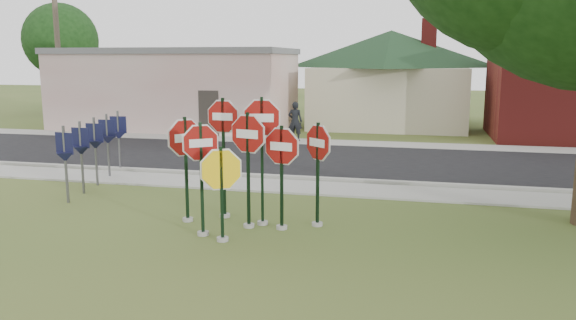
% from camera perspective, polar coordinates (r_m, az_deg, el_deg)
% --- Properties ---
extents(ground, '(120.00, 120.00, 0.00)m').
position_cam_1_polar(ground, '(11.16, -7.25, -8.97)').
color(ground, '#3C5620').
rests_on(ground, ground).
extents(sidewalk_near, '(60.00, 1.60, 0.06)m').
position_cam_1_polar(sidewalk_near, '(16.22, -0.40, -2.69)').
color(sidewalk_near, gray).
rests_on(sidewalk_near, ground).
extents(road, '(60.00, 7.00, 0.04)m').
position_cam_1_polar(road, '(20.53, 2.60, 0.02)').
color(road, black).
rests_on(road, ground).
extents(sidewalk_far, '(60.00, 1.60, 0.06)m').
position_cam_1_polar(sidewalk_far, '(24.71, 4.48, 1.76)').
color(sidewalk_far, gray).
rests_on(sidewalk_far, ground).
extents(curb, '(60.00, 0.20, 0.14)m').
position_cam_1_polar(curb, '(17.16, 0.39, -1.83)').
color(curb, gray).
rests_on(curb, ground).
extents(stop_sign_center, '(1.13, 0.32, 2.66)m').
position_cam_1_polar(stop_sign_center, '(12.09, -4.08, 0.79)').
color(stop_sign_center, gray).
rests_on(stop_sign_center, ground).
extents(stop_sign_yellow, '(1.02, 0.60, 2.07)m').
position_cam_1_polar(stop_sign_yellow, '(11.30, -6.78, -2.29)').
color(stop_sign_yellow, gray).
rests_on(stop_sign_yellow, ground).
extents(stop_sign_left, '(0.85, 0.65, 2.49)m').
position_cam_1_polar(stop_sign_left, '(11.67, -8.81, -0.35)').
color(stop_sign_left, gray).
rests_on(stop_sign_left, ground).
extents(stop_sign_right, '(1.09, 0.26, 2.38)m').
position_cam_1_polar(stop_sign_right, '(11.97, -0.65, -0.32)').
color(stop_sign_right, gray).
rests_on(stop_sign_right, ground).
extents(stop_sign_back_right, '(1.11, 0.26, 2.97)m').
position_cam_1_polar(stop_sign_back_right, '(12.25, -2.66, 1.97)').
color(stop_sign_back_right, gray).
rests_on(stop_sign_back_right, ground).
extents(stop_sign_back_left, '(1.06, 0.24, 2.89)m').
position_cam_1_polar(stop_sign_back_left, '(12.93, -6.58, 2.02)').
color(stop_sign_back_left, gray).
rests_on(stop_sign_back_left, ground).
extents(stop_sign_far_right, '(0.84, 0.73, 2.42)m').
position_cam_1_polar(stop_sign_far_right, '(12.22, 3.05, 0.00)').
color(stop_sign_far_right, gray).
rests_on(stop_sign_far_right, ground).
extents(stop_sign_far_left, '(0.74, 0.92, 2.51)m').
position_cam_1_polar(stop_sign_far_left, '(12.76, -10.35, 0.64)').
color(stop_sign_far_left, gray).
rests_on(stop_sign_far_left, ground).
extents(route_sign_row, '(1.43, 4.63, 2.00)m').
position_cam_1_polar(route_sign_row, '(17.21, -19.00, 1.54)').
color(route_sign_row, '#59595E').
rests_on(route_sign_row, ground).
extents(building_stucco, '(12.20, 6.20, 4.20)m').
position_cam_1_polar(building_stucco, '(30.67, -11.31, 7.22)').
color(building_stucco, silver).
rests_on(building_stucco, ground).
extents(building_house, '(11.60, 11.60, 6.20)m').
position_cam_1_polar(building_house, '(31.90, 10.39, 10.05)').
color(building_house, '#BFB698').
rests_on(building_house, ground).
extents(utility_pole_near, '(2.20, 0.26, 9.50)m').
position_cam_1_polar(utility_pole_near, '(30.74, -22.44, 11.92)').
color(utility_pole_near, '#483E30').
rests_on(utility_pole_near, ground).
extents(bg_tree_left, '(4.90, 4.90, 7.35)m').
position_cam_1_polar(bg_tree_left, '(41.38, -22.10, 11.19)').
color(bg_tree_left, black).
rests_on(bg_tree_left, ground).
extents(pedestrian, '(0.65, 0.44, 1.74)m').
position_cam_1_polar(pedestrian, '(24.94, 0.73, 3.96)').
color(pedestrian, black).
rests_on(pedestrian, sidewalk_far).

